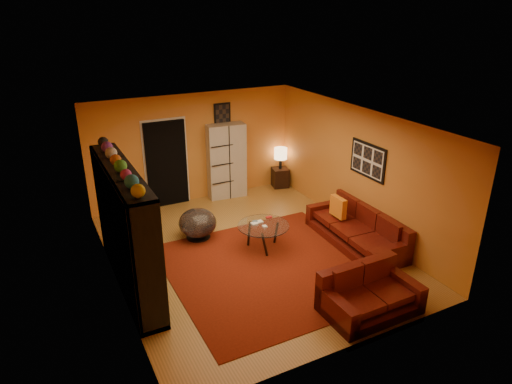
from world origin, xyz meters
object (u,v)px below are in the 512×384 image
tv (129,230)px  bowl_chair (198,223)px  sofa (359,230)px  side_table (280,177)px  coffee_table (263,227)px  entertainment_unit (126,228)px  storage_cabinet (226,161)px  loveseat (367,293)px  table_lamp (281,154)px

tv → bowl_chair: size_ratio=1.25×
sofa → side_table: 3.38m
sofa → coffee_table: sofa is taller
entertainment_unit → storage_cabinet: entertainment_unit is taller
loveseat → bowl_chair: (-1.54, 3.44, 0.05)m
tv → side_table: tv is taller
tv → table_lamp: (4.47, 2.74, -0.10)m
entertainment_unit → loveseat: entertainment_unit is taller
tv → loveseat: size_ratio=0.65×
entertainment_unit → table_lamp: entertainment_unit is taller
side_table → coffee_table: bearing=-125.5°
loveseat → table_lamp: (1.39, 5.17, 0.61)m
storage_cabinet → table_lamp: (1.50, -0.05, -0.02)m
bowl_chair → loveseat: bearing=-65.9°
storage_cabinet → table_lamp: bearing=3.8°
sofa → bowl_chair: 3.27m
tv → coffee_table: (2.53, 0.01, -0.54)m
bowl_chair → side_table: bowl_chair is taller
tv → loveseat: (3.08, -2.43, -0.71)m
coffee_table → bowl_chair: bowl_chair is taller
table_lamp → entertainment_unit: bearing=-148.7°
coffee_table → table_lamp: (1.94, 2.72, 0.44)m
loveseat → side_table: bearing=-15.5°
loveseat → side_table: size_ratio=2.99×
sofa → storage_cabinet: (-1.39, 3.42, 0.64)m
tv → table_lamp: bearing=-58.6°
loveseat → storage_cabinet: (-0.11, 5.22, 0.64)m
coffee_table → table_lamp: size_ratio=1.81×
side_table → storage_cabinet: bearing=178.1°
table_lamp → sofa: bearing=-91.9°
table_lamp → side_table: bearing=0.0°
entertainment_unit → bowl_chair: (1.59, 1.03, -0.72)m
coffee_table → side_table: 3.35m
entertainment_unit → coffee_table: entertainment_unit is taller
tv → storage_cabinet: bearing=-46.8°
loveseat → coffee_table: loveseat is taller
bowl_chair → storage_cabinet: bearing=51.2°
tv → table_lamp: 5.25m
storage_cabinet → bowl_chair: size_ratio=2.38×
entertainment_unit → table_lamp: (4.53, 2.75, -0.15)m
tv → table_lamp: tv is taller
entertainment_unit → loveseat: 4.03m
entertainment_unit → storage_cabinet: 4.12m
loveseat → storage_cabinet: 5.26m
coffee_table → table_lamp: bearing=54.5°
tv → side_table: bearing=-58.6°
side_table → entertainment_unit: bearing=-148.7°
entertainment_unit → side_table: size_ratio=6.00×
bowl_chair → side_table: size_ratio=1.55×
entertainment_unit → sofa: size_ratio=1.28×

